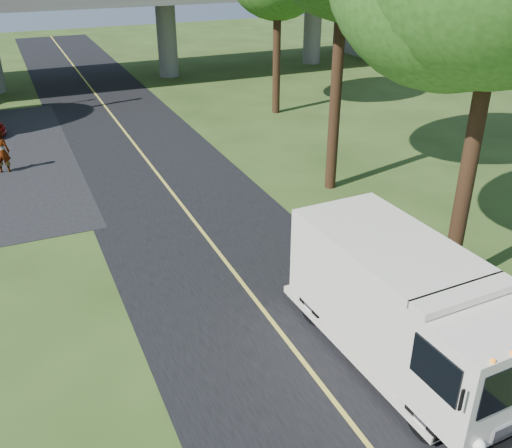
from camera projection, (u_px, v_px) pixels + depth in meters
ground at (299, 357)px, 14.14m from camera, size 120.00×120.00×0.00m
road at (180, 203)px, 22.29m from camera, size 7.00×90.00×0.02m
lane_line at (180, 202)px, 22.28m from camera, size 0.12×90.00×0.01m
overpass at (78, 16)px, 38.16m from camera, size 54.00×10.00×7.30m
step_van at (405, 304)px, 13.37m from camera, size 2.86×7.16×2.97m
pedestrian at (1, 152)px, 24.74m from camera, size 0.78×0.60×1.92m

